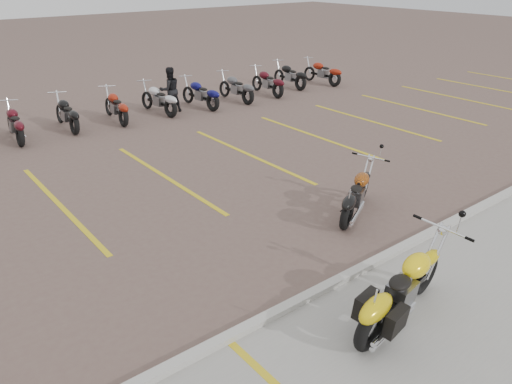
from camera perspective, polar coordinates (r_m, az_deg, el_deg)
ground at (r=10.01m, az=0.90°, el=-5.31°), size 100.00×100.00×0.00m
concrete_apron at (r=7.75m, az=23.55°, el=-17.98°), size 60.00×5.00×0.01m
curb at (r=8.76m, az=9.31°, el=-10.02°), size 60.00×0.18×0.12m
parking_stripes at (r=13.04m, az=-10.25°, el=1.68°), size 38.00×5.50×0.01m
yellow_cruiser at (r=7.91m, az=15.82°, el=-11.05°), size 2.46×0.59×1.02m
flame_cruiser at (r=10.92m, az=11.16°, el=-0.57°), size 1.94×1.09×0.87m
person_b at (r=18.84m, az=-9.81°, el=11.43°), size 0.88×0.73×1.64m
bg_bike_row at (r=17.79m, az=-18.26°, el=8.89°), size 22.11×2.01×1.10m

